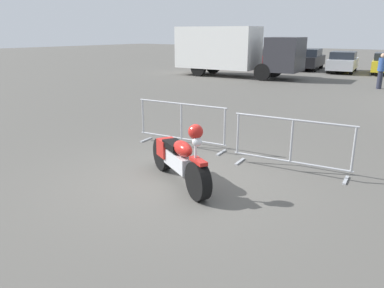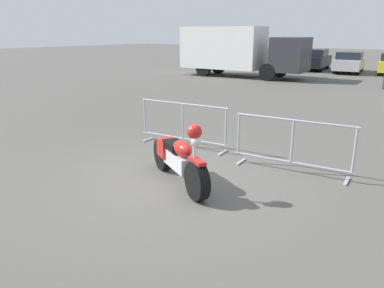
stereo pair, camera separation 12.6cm
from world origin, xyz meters
name	(u,v)px [view 2 (the right image)]	position (x,y,z in m)	size (l,w,h in m)	color
ground_plane	(177,180)	(0.00, 0.00, 0.00)	(120.00, 120.00, 0.00)	#54514C
motorcycle	(178,158)	(0.11, -0.07, 0.48)	(2.07, 1.18, 1.26)	black
crowd_barrier_near	(183,124)	(-1.28, 1.73, 0.56)	(2.35, 0.73, 1.07)	#9EA0A5
crowd_barrier_far	(292,145)	(1.49, 1.73, 0.56)	(2.35, 0.73, 1.07)	#9EA0A5
box_truck	(236,49)	(-8.16, 15.21, 1.64)	(7.88, 2.99, 2.98)	white
parked_car_red	(248,57)	(-11.16, 21.89, 0.73)	(2.42, 4.48, 1.44)	#B21E19
parked_car_maroon	(281,58)	(-8.55, 22.35, 0.73)	(2.42, 4.47, 1.44)	maroon
parked_car_black	(314,59)	(-5.94, 22.32, 0.76)	(2.51, 4.65, 1.50)	black
parked_car_silver	(349,62)	(-3.33, 21.94, 0.70)	(2.33, 4.32, 1.39)	#B7BABF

